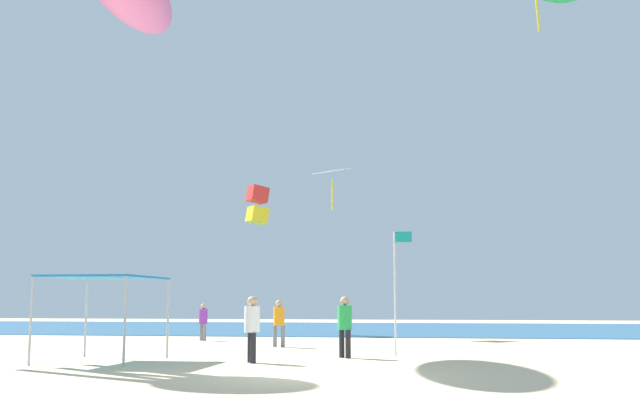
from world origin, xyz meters
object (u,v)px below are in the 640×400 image
canopy_tent (105,281)px  kite_diamond_white (332,173)px  kite_box_red (257,205)px  person_near_tent (252,324)px  person_central (345,322)px  banner_flag (397,281)px  person_leftmost (203,319)px  person_rightmost (279,319)px

canopy_tent → kite_diamond_white: (4.43, 17.34, 6.08)m
canopy_tent → kite_box_red: 20.59m
person_near_tent → person_central: (2.42, 2.28, 0.01)m
banner_flag → person_near_tent: bearing=-139.0°
person_leftmost → person_rightmost: (4.35, -4.12, 0.09)m
person_central → banner_flag: 2.36m
person_leftmost → kite_box_red: size_ratio=0.74×
banner_flag → kite_diamond_white: 15.49m
person_near_tent → person_leftmost: size_ratio=1.15×
person_rightmost → banner_flag: 6.37m
canopy_tent → kite_diamond_white: size_ratio=1.49×
person_near_tent → kite_box_red: kite_box_red is taller
person_leftmost → kite_diamond_white: kite_diamond_white is taller
person_near_tent → person_rightmost: (-0.78, 7.47, -0.06)m
person_central → kite_box_red: 19.89m
person_rightmost → kite_diamond_white: 12.21m
person_central → person_rightmost: (-3.20, 5.19, -0.06)m
kite_diamond_white → canopy_tent: bearing=112.6°
person_rightmost → kite_box_red: (-3.90, 12.37, 6.13)m
banner_flag → kite_diamond_white: bearing=106.3°
person_central → person_rightmost: bearing=169.5°
canopy_tent → banner_flag: 9.20m
person_rightmost → canopy_tent: bearing=-112.1°
person_near_tent → person_leftmost: person_near_tent is taller
person_rightmost → person_leftmost: bearing=140.1°
person_near_tent → kite_diamond_white: size_ratio=0.83×
canopy_tent → person_leftmost: size_ratio=2.06×
banner_flag → person_leftmost: bearing=138.4°
person_leftmost → banner_flag: banner_flag is taller
person_central → kite_diamond_white: (-2.44, 14.89, 7.32)m
canopy_tent → person_rightmost: (3.67, 7.64, -1.30)m
person_near_tent → person_rightmost: person_near_tent is taller
person_leftmost → canopy_tent: bearing=-43.5°
person_leftmost → person_central: 11.99m
person_near_tent → kite_box_red: (-4.68, 19.84, 6.08)m
kite_box_red → canopy_tent: bearing=-36.6°
person_near_tent → kite_diamond_white: (-0.02, 17.16, 7.33)m
canopy_tent → person_central: (6.87, 2.45, -1.24)m
person_near_tent → person_leftmost: (-5.13, 11.59, -0.14)m
person_central → kite_diamond_white: size_ratio=0.84×
person_leftmost → kite_box_red: bearing=130.1°
canopy_tent → kite_diamond_white: bearing=75.7°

